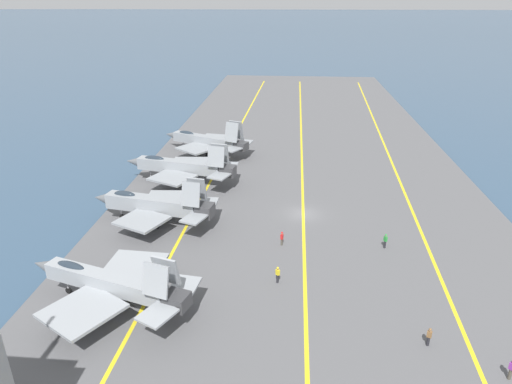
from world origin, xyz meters
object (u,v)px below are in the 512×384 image
parked_jet_fourth (207,140)px  crew_green_vest (385,240)px  crew_brown_vest (429,336)px  crew_red_vest (282,238)px  crew_yellow_vest (278,274)px  parked_jet_second (154,204)px  crew_purple_vest (512,369)px  parked_jet_third (181,166)px  parked_jet_nearest (110,283)px

parked_jet_fourth → crew_green_vest: parked_jet_fourth is taller
crew_green_vest → crew_brown_vest: size_ratio=1.03×
parked_jet_fourth → crew_red_vest: parked_jet_fourth is taller
crew_yellow_vest → crew_brown_vest: size_ratio=1.05×
parked_jet_fourth → crew_red_vest: size_ratio=9.94×
crew_green_vest → crew_red_vest: bearing=91.7°
parked_jet_second → crew_purple_vest: parked_jet_second is taller
crew_green_vest → crew_red_vest: size_ratio=1.02×
parked_jet_second → parked_jet_fourth: bearing=-3.1°
crew_green_vest → crew_yellow_vest: bearing=123.5°
parked_jet_fourth → crew_yellow_vest: 41.38m
parked_jet_third → crew_brown_vest: parked_jet_third is taller
parked_jet_third → crew_green_vest: 31.86m
crew_red_vest → crew_brown_vest: crew_red_vest is taller
crew_yellow_vest → crew_red_vest: crew_yellow_vest is taller
crew_green_vest → parked_jet_fourth: bearing=39.6°
parked_jet_second → crew_yellow_vest: bearing=-126.5°
parked_jet_fourth → parked_jet_second: bearing=176.9°
parked_jet_fourth → parked_jet_nearest: bearing=179.2°
parked_jet_second → crew_yellow_vest: (-11.53, -15.59, -1.55)m
parked_jet_second → crew_green_vest: (-3.83, -27.24, -1.57)m
crew_red_vest → crew_yellow_vest: bearing=178.6°
parked_jet_nearest → crew_green_vest: 29.32m
parked_jet_third → crew_brown_vest: size_ratio=10.31×
parked_jet_third → parked_jet_second: bearing=178.7°
parked_jet_nearest → crew_purple_vest: bearing=-100.4°
parked_jet_nearest → parked_jet_third: parked_jet_third is taller
parked_jet_third → crew_yellow_vest: size_ratio=9.83×
parked_jet_nearest → parked_jet_third: (29.56, 0.53, 0.26)m
parked_jet_fourth → crew_purple_vest: parked_jet_fourth is taller
parked_jet_nearest → parked_jet_second: (16.46, 0.83, 0.07)m
parked_jet_nearest → crew_red_vest: (12.29, -14.93, -1.53)m
crew_red_vest → crew_green_vest: bearing=-88.3°
parked_jet_fourth → crew_green_vest: bearing=-140.4°
parked_jet_third → parked_jet_fourth: (14.24, -1.16, -0.28)m
parked_jet_nearest → parked_jet_second: bearing=2.9°
parked_jet_second → crew_green_vest: 27.56m
crew_green_vest → crew_red_vest: (-0.35, 11.48, -0.02)m
crew_green_vest → parked_jet_nearest: bearing=115.6°
crew_yellow_vest → crew_brown_vest: 14.64m
crew_purple_vest → crew_brown_vest: 5.93m
crew_purple_vest → crew_brown_vest: size_ratio=1.06×
parked_jet_nearest → parked_jet_third: size_ratio=0.96×
crew_red_vest → crew_brown_vest: size_ratio=1.00×
crew_brown_vest → crew_yellow_vest: bearing=58.0°
parked_jet_fourth → crew_green_vest: size_ratio=9.73×
parked_jet_second → parked_jet_third: (13.09, -0.31, 0.19)m
parked_jet_fourth → crew_green_vest: 40.47m
parked_jet_nearest → crew_green_vest: (12.64, -26.41, -1.50)m
crew_yellow_vest → crew_purple_vest: bearing=-121.9°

